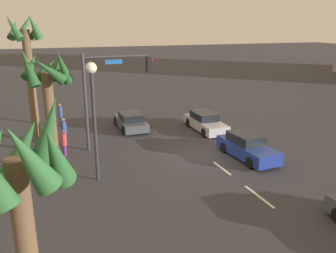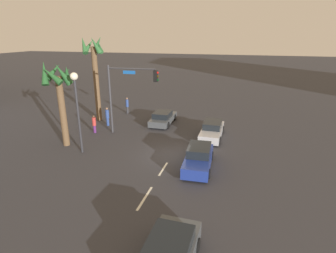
{
  "view_description": "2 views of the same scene",
  "coord_description": "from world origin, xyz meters",
  "views": [
    {
      "loc": [
        -18.3,
        9.29,
        7.89
      ],
      "look_at": [
        2.71,
        1.42,
        1.25
      ],
      "focal_mm": 37.09,
      "sensor_mm": 36.0,
      "label": 1
    },
    {
      "loc": [
        -18.04,
        -4.78,
        8.69
      ],
      "look_at": [
        2.14,
        0.91,
        1.53
      ],
      "focal_mm": 28.88,
      "sensor_mm": 36.0,
      "label": 2
    }
  ],
  "objects": [
    {
      "name": "ground_plane",
      "position": [
        0.0,
        0.0,
        0.0
      ],
      "size": [
        220.0,
        220.0,
        0.0
      ],
      "primitive_type": "plane",
      "color": "#333338"
    },
    {
      "name": "lane_stripe_2",
      "position": [
        -5.88,
        0.0,
        0.01
      ],
      "size": [
        2.37,
        0.14,
        0.01
      ],
      "primitive_type": "cube",
      "color": "silver",
      "rests_on": "ground_plane"
    },
    {
      "name": "lane_stripe_3",
      "position": [
        -2.28,
        0.0,
        0.01
      ],
      "size": [
        1.97,
        0.14,
        0.01
      ],
      "primitive_type": "cube",
      "color": "silver",
      "rests_on": "ground_plane"
    },
    {
      "name": "car_0",
      "position": [
        7.21,
        2.87,
        0.6
      ],
      "size": [
        4.32,
        1.95,
        1.29
      ],
      "color": "#474C51",
      "rests_on": "ground_plane"
    },
    {
      "name": "car_3",
      "position": [
        4.79,
        -2.42,
        0.63
      ],
      "size": [
        4.7,
        1.86,
        1.37
      ],
      "color": "#B7B7BC",
      "rests_on": "ground_plane"
    },
    {
      "name": "car_4",
      "position": [
        -1.3,
        -2.24,
        0.68
      ],
      "size": [
        4.54,
        1.99,
        1.48
      ],
      "color": "navy",
      "rests_on": "ground_plane"
    },
    {
      "name": "traffic_signal",
      "position": [
        3.51,
        5.15,
        4.18
      ],
      "size": [
        0.46,
        4.63,
        6.19
      ],
      "color": "#38383D",
      "rests_on": "ground_plane"
    },
    {
      "name": "streetlamp",
      "position": [
        -1.31,
        6.88,
        4.31
      ],
      "size": [
        0.56,
        0.56,
        6.15
      ],
      "color": "#2D2D33",
      "rests_on": "ground_plane"
    },
    {
      "name": "pedestrian_0",
      "position": [
        9.76,
        7.94,
        1.0
      ],
      "size": [
        0.45,
        0.45,
        1.86
      ],
      "color": "#333338",
      "rests_on": "ground_plane"
    },
    {
      "name": "pedestrian_1",
      "position": [
        5.12,
        8.03,
        0.98
      ],
      "size": [
        0.43,
        0.43,
        1.86
      ],
      "color": "#2D478C",
      "rests_on": "ground_plane"
    },
    {
      "name": "pedestrian_2",
      "position": [
        2.9,
        8.21,
        0.88
      ],
      "size": [
        0.41,
        0.41,
        1.67
      ],
      "color": "#59266B",
      "rests_on": "ground_plane"
    },
    {
      "name": "palm_tree_0",
      "position": [
        -0.44,
        8.93,
        4.84
      ],
      "size": [
        2.35,
        2.71,
        6.89
      ],
      "color": "brown",
      "rests_on": "ground_plane"
    },
    {
      "name": "palm_tree_1",
      "position": [
        -11.13,
        9.85,
        4.72
      ],
      "size": [
        2.49,
        2.45,
        6.52
      ],
      "color": "brown",
      "rests_on": "ground_plane"
    },
    {
      "name": "palm_tree_2",
      "position": [
        6.58,
        9.83,
        5.79
      ],
      "size": [
        2.51,
        2.56,
        8.62
      ],
      "color": "brown",
      "rests_on": "ground_plane"
    }
  ]
}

